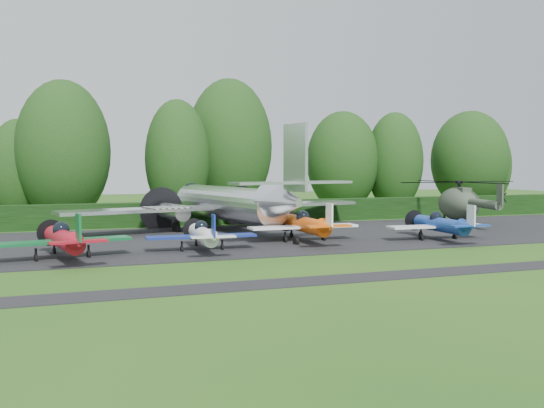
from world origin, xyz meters
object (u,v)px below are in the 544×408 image
object	(u,v)px
light_plane_blue	(440,224)
sign_board	(456,204)
light_plane_white	(203,234)
transport_plane	(228,203)
light_plane_red	(64,239)
helicopter	(459,201)
light_plane_orange	(306,225)

from	to	relation	value
light_plane_blue	sign_board	xyz separation A→B (m)	(13.04, 15.77, 0.12)
light_plane_white	transport_plane	bearing A→B (deg)	63.42
light_plane_red	helicopter	bearing A→B (deg)	27.34
light_plane_orange	helicopter	world-z (taller)	helicopter
light_plane_red	transport_plane	bearing A→B (deg)	51.75
light_plane_orange	helicopter	xyz separation A→B (m)	(17.70, 7.38, 0.83)
light_plane_white	light_plane_blue	world-z (taller)	light_plane_blue
light_plane_blue	sign_board	distance (m)	20.46
transport_plane	helicopter	bearing A→B (deg)	9.99
light_plane_red	helicopter	size ratio (longest dim) A/B	0.57
light_plane_red	light_plane_orange	distance (m)	15.54
light_plane_orange	light_plane_blue	world-z (taller)	light_plane_orange
light_plane_orange	helicopter	bearing A→B (deg)	21.89
light_plane_red	light_plane_blue	distance (m)	24.24
light_plane_white	sign_board	world-z (taller)	light_plane_white
transport_plane	sign_board	size ratio (longest dim) A/B	7.70
transport_plane	sign_board	bearing A→B (deg)	24.09
light_plane_red	light_plane_orange	xyz separation A→B (m)	(15.30, 2.70, 0.02)
light_plane_white	light_plane_orange	world-z (taller)	light_plane_orange
light_plane_red	helicopter	distance (m)	34.52
transport_plane	light_plane_blue	world-z (taller)	transport_plane
transport_plane	light_plane_red	distance (m)	16.29
transport_plane	light_plane_white	size ratio (longest dim) A/B	3.66
transport_plane	light_plane_white	xyz separation A→B (m)	(-4.38, -10.02, -1.21)
transport_plane	helicopter	xyz separation A→B (m)	(20.81, -0.67, -0.22)
transport_plane	helicopter	size ratio (longest dim) A/B	1.83
light_plane_blue	light_plane_red	bearing A→B (deg)	177.60
light_plane_blue	helicopter	world-z (taller)	helicopter
transport_plane	light_plane_blue	distance (m)	15.90
light_plane_white	helicopter	xyz separation A→B (m)	(25.19, 9.35, 0.99)
transport_plane	light_plane_blue	size ratio (longest dim) A/B	3.41
light_plane_red	sign_board	distance (m)	40.65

